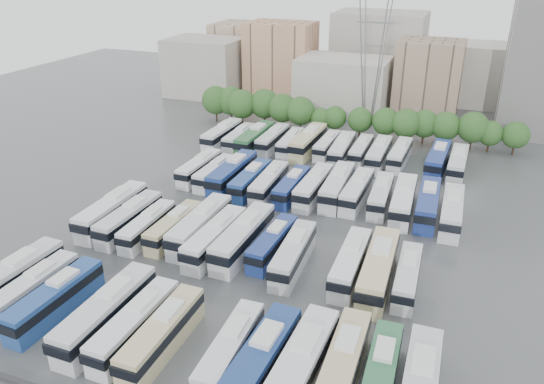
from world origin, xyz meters
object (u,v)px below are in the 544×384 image
at_px(electricity_pylon, 374,35).
at_px(bus_r3_s6, 327,145).
at_px(bus_r0_s1, 33,289).
at_px(bus_r0_s6, 162,334).
at_px(bus_r1_s5, 215,238).
at_px(apartment_tower, 544,69).
at_px(bus_r0_s8, 230,350).
at_px(bus_r1_s0, 112,210).
at_px(bus_r1_s10, 351,263).
at_px(bus_r0_s0, 11,279).
at_px(bus_r2_s5, 269,183).
at_px(bus_r0_s9, 259,363).
at_px(bus_r3_s10, 400,154).
at_px(bus_r1_s8, 293,254).
at_px(bus_r3_s4, 290,143).
at_px(bus_r3_s13, 458,163).
at_px(bus_r2_s3, 232,173).
at_px(bus_r1_s3, 174,227).
at_px(bus_r0_s12, 381,375).
at_px(bus_r1_s1, 129,218).
at_px(bus_r0_s5, 135,324).
at_px(bus_r0_s4, 107,313).
at_px(bus_r0_s11, 343,366).
at_px(bus_r0_s10, 299,369).
at_px(bus_r2_s10, 381,195).
at_px(bus_r1_s2, 148,226).
at_px(bus_r1_s4, 200,225).
at_px(bus_r3_s8, 361,150).
at_px(bus_r1_s12, 407,276).
at_px(bus_r1_s6, 243,237).
at_px(bus_r2_s9, 357,191).
at_px(bus_r3_s3, 273,139).
at_px(bus_r2_s8, 337,186).
at_px(bus_r2_s11, 403,200).
at_px(bus_r1_s11, 379,269).
at_px(bus_r3_s2, 255,139).
at_px(bus_r3_s12, 438,159).
at_px(bus_r2_s12, 428,203).
at_px(bus_r3_s0, 222,135).
at_px(bus_r3_s9, 379,154).
at_px(bus_r1_s7, 273,243).
at_px(bus_r2_s6, 292,186).

xyz_separation_m(electricity_pylon, bus_r3_s6, (-3.52, -18.82, -17.00)).
xyz_separation_m(bus_r0_s1, bus_r0_s6, (16.46, -1.28, 0.05)).
bearing_deg(bus_r3_s6, bus_r1_s5, -94.55).
xyz_separation_m(apartment_tower, bus_r0_s8, (-28.98, -82.35, -11.24)).
distance_m(bus_r1_s0, bus_r1_s10, 33.06).
relative_size(bus_r0_s0, bus_r2_s5, 1.11).
bearing_deg(bus_r0_s9, bus_r0_s6, 179.63).
bearing_deg(bus_r3_s10, bus_r1_s8, -98.07).
bearing_deg(bus_r3_s4, bus_r3_s13, -3.00).
bearing_deg(bus_r2_s3, apartment_tower, 45.90).
bearing_deg(bus_r0_s0, bus_r1_s3, 62.26).
xyz_separation_m(bus_r0_s6, bus_r1_s5, (-3.40, 17.69, 0.09)).
distance_m(bus_r0_s8, bus_r0_s12, 13.17).
relative_size(bus_r1_s1, bus_r1_s10, 1.01).
bearing_deg(bus_r1_s3, bus_r2_s3, 91.19).
height_order(bus_r0_s5, bus_r3_s10, bus_r0_s5).
distance_m(bus_r0_s4, bus_r0_s11, 23.23).
bearing_deg(bus_r0_s10, bus_r2_s10, 91.94).
xyz_separation_m(bus_r0_s5, bus_r1_s2, (-10.03, 17.51, -0.18)).
bearing_deg(bus_r1_s3, bus_r1_s4, 16.63).
bearing_deg(bus_r3_s8, bus_r1_s12, -70.44).
bearing_deg(bus_r1_s6, bus_r3_s10, 71.08).
xyz_separation_m(bus_r0_s0, bus_r0_s1, (3.28, -0.46, -0.22)).
relative_size(bus_r0_s6, bus_r2_s9, 1.00).
xyz_separation_m(bus_r0_s0, bus_r0_s5, (16.61, -1.51, -0.16)).
height_order(bus_r0_s12, bus_r2_s3, bus_r2_s3).
height_order(bus_r2_s3, bus_r3_s3, bus_r2_s3).
bearing_deg(bus_r2_s8, bus_r2_s11, -9.82).
distance_m(bus_r1_s11, bus_r3_s2, 46.60).
bearing_deg(bus_r0_s8, bus_r3_s3, 105.20).
distance_m(bus_r1_s2, bus_r3_s12, 49.65).
distance_m(bus_r0_s11, bus_r2_s9, 36.59).
xyz_separation_m(bus_r1_s1, bus_r1_s4, (9.80, 1.34, 0.16)).
bearing_deg(bus_r2_s12, bus_r3_s0, 155.04).
xyz_separation_m(bus_r1_s1, bus_r1_s3, (6.47, 0.40, -0.18)).
bearing_deg(bus_r2_s3, bus_r3_s3, 91.03).
height_order(bus_r3_s0, bus_r3_s12, bus_r3_s12).
bearing_deg(bus_r3_s13, bus_r3_s9, -177.97).
xyz_separation_m(bus_r0_s4, bus_r1_s7, (10.08, 18.88, -0.36)).
xyz_separation_m(bus_r0_s9, bus_r1_s7, (-6.39, 19.94, -0.33)).
xyz_separation_m(bus_r1_s6, bus_r1_s7, (3.64, 0.59, -0.38)).
distance_m(bus_r1_s6, bus_r3_s9, 36.80).
bearing_deg(bus_r2_s6, bus_r2_s3, 176.59).
bearing_deg(bus_r3_s12, bus_r3_s10, 178.27).
relative_size(bus_r3_s3, bus_r3_s4, 1.08).
bearing_deg(bus_r1_s8, bus_r0_s6, -113.45).
height_order(bus_r0_s11, bus_r2_s12, bus_r2_s12).
distance_m(bus_r2_s5, bus_r2_s10, 16.75).
height_order(bus_r1_s6, bus_r3_s6, bus_r1_s6).
relative_size(bus_r0_s8, bus_r3_s10, 0.98).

